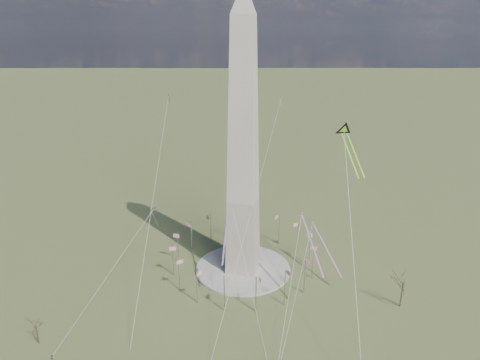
% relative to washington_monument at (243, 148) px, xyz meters
% --- Properties ---
extents(ground, '(2000.00, 2000.00, 0.00)m').
position_rel_washington_monument_xyz_m(ground, '(0.00, 0.00, -47.95)').
color(ground, '#4F5C2E').
rests_on(ground, ground).
extents(plaza, '(36.00, 36.00, 0.80)m').
position_rel_washington_monument_xyz_m(plaza, '(0.00, 0.00, -47.55)').
color(plaza, '#BAB6AA').
rests_on(plaza, ground).
extents(washington_monument, '(15.56, 15.56, 100.00)m').
position_rel_washington_monument_xyz_m(washington_monument, '(0.00, 0.00, 0.00)').
color(washington_monument, '#BBAD9D').
rests_on(washington_monument, plaza).
extents(flagpole_ring, '(54.40, 54.40, 13.00)m').
position_rel_washington_monument_xyz_m(flagpole_ring, '(-0.00, -0.00, -40.68)').
color(flagpole_ring, '#B7B8BE').
rests_on(flagpole_ring, ground).
extents(tree_near, '(7.68, 7.68, 13.44)m').
position_rel_washington_monument_xyz_m(tree_near, '(55.71, -9.99, -38.38)').
color(tree_near, '#443829').
rests_on(tree_near, ground).
extents(tree_far, '(5.05, 5.05, 8.83)m').
position_rel_washington_monument_xyz_m(tree_far, '(-48.59, -53.45, -41.67)').
color(tree_far, '#443829').
rests_on(tree_far, ground).
extents(person_west, '(1.13, 1.01, 1.93)m').
position_rel_washington_monument_xyz_m(person_west, '(-40.07, -58.70, -46.99)').
color(person_west, gray).
rests_on(person_west, ground).
extents(kite_delta_black, '(11.47, 18.30, 15.12)m').
position_rel_washington_monument_xyz_m(kite_delta_black, '(33.64, 9.70, 4.87)').
color(kite_delta_black, black).
rests_on(kite_delta_black, ground).
extents(kite_diamond_purple, '(2.07, 2.90, 8.53)m').
position_rel_washington_monument_xyz_m(kite_diamond_purple, '(-34.00, -2.33, -26.31)').
color(kite_diamond_purple, '#35176A').
rests_on(kite_diamond_purple, ground).
extents(kite_streamer_left, '(10.39, 18.81, 14.07)m').
position_rel_washington_monument_xyz_m(kite_streamer_left, '(24.80, -11.01, -24.88)').
color(kite_streamer_left, '#FF3F28').
rests_on(kite_streamer_left, ground).
extents(kite_streamer_mid, '(5.16, 23.89, 16.47)m').
position_rel_washington_monument_xyz_m(kite_streamer_mid, '(-4.03, -6.97, -23.70)').
color(kite_streamer_mid, '#FF3F28').
rests_on(kite_streamer_mid, ground).
extents(kite_streamer_right, '(13.10, 16.92, 13.89)m').
position_rel_washington_monument_xyz_m(kite_streamer_right, '(28.88, 4.61, -34.60)').
color(kite_streamer_right, '#FF3F28').
rests_on(kite_streamer_right, ground).
extents(kite_small_red, '(1.28, 1.49, 4.01)m').
position_rel_washington_monument_xyz_m(kite_small_red, '(-42.34, 37.49, 11.07)').
color(kite_small_red, red).
rests_on(kite_small_red, ground).
extents(kite_small_white, '(1.06, 1.73, 4.15)m').
position_rel_washington_monument_xyz_m(kite_small_white, '(5.38, 50.18, 9.16)').
color(kite_small_white, white).
rests_on(kite_small_white, ground).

